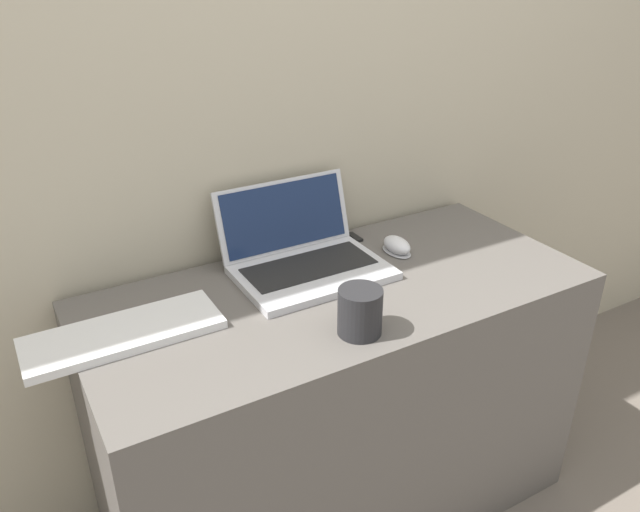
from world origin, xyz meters
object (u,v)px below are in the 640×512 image
object	(u,v)px
computer_mouse	(397,246)
external_keyboard	(123,333)
usb_stick	(355,237)
laptop	(304,255)
drink_cup	(360,311)

from	to	relation	value
computer_mouse	external_keyboard	xyz separation A→B (m)	(-0.77, -0.04, -0.01)
usb_stick	external_keyboard	bearing A→B (deg)	-166.09
laptop	usb_stick	world-z (taller)	laptop
laptop	external_keyboard	distance (m)	0.50
laptop	usb_stick	distance (m)	0.24
external_keyboard	usb_stick	distance (m)	0.74
drink_cup	laptop	bearing A→B (deg)	83.41
usb_stick	drink_cup	bearing A→B (deg)	-121.57
drink_cup	usb_stick	xyz separation A→B (m)	(0.26, 0.42, -0.05)
drink_cup	external_keyboard	distance (m)	0.52
laptop	drink_cup	distance (m)	0.33
computer_mouse	usb_stick	bearing A→B (deg)	111.21
usb_stick	computer_mouse	bearing A→B (deg)	-68.79
external_keyboard	drink_cup	bearing A→B (deg)	-27.85
drink_cup	usb_stick	world-z (taller)	drink_cup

